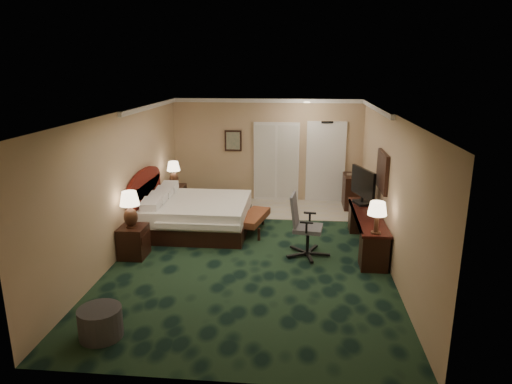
# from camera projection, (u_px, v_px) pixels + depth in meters

# --- Properties ---
(floor) EXTENTS (5.00, 7.50, 0.00)m
(floor) POSITION_uv_depth(u_px,v_px,m) (253.00, 253.00, 8.86)
(floor) COLOR black
(floor) RESTS_ON ground
(ceiling) EXTENTS (5.00, 7.50, 0.00)m
(ceiling) POSITION_uv_depth(u_px,v_px,m) (253.00, 113.00, 8.13)
(ceiling) COLOR white
(ceiling) RESTS_ON wall_back
(wall_back) EXTENTS (5.00, 0.00, 2.70)m
(wall_back) POSITION_uv_depth(u_px,v_px,m) (267.00, 150.00, 12.09)
(wall_back) COLOR tan
(wall_back) RESTS_ON ground
(wall_front) EXTENTS (5.00, 0.00, 2.70)m
(wall_front) POSITION_uv_depth(u_px,v_px,m) (217.00, 275.00, 4.90)
(wall_front) COLOR tan
(wall_front) RESTS_ON ground
(wall_left) EXTENTS (0.00, 7.50, 2.70)m
(wall_left) POSITION_uv_depth(u_px,v_px,m) (123.00, 183.00, 8.72)
(wall_left) COLOR tan
(wall_left) RESTS_ON ground
(wall_right) EXTENTS (0.00, 7.50, 2.70)m
(wall_right) POSITION_uv_depth(u_px,v_px,m) (390.00, 190.00, 8.27)
(wall_right) COLOR tan
(wall_right) RESTS_ON ground
(crown_molding) EXTENTS (5.00, 7.50, 0.10)m
(crown_molding) POSITION_uv_depth(u_px,v_px,m) (253.00, 116.00, 8.15)
(crown_molding) COLOR white
(crown_molding) RESTS_ON wall_back
(tile_patch) EXTENTS (3.20, 1.70, 0.01)m
(tile_patch) POSITION_uv_depth(u_px,v_px,m) (300.00, 209.00, 11.56)
(tile_patch) COLOR #BDB39A
(tile_patch) RESTS_ON ground
(headboard) EXTENTS (0.12, 2.00, 1.40)m
(headboard) POSITION_uv_depth(u_px,v_px,m) (145.00, 201.00, 9.85)
(headboard) COLOR #461007
(headboard) RESTS_ON ground
(entry_door) EXTENTS (1.02, 0.06, 2.18)m
(entry_door) POSITION_uv_depth(u_px,v_px,m) (326.00, 163.00, 12.00)
(entry_door) COLOR white
(entry_door) RESTS_ON ground
(closet_doors) EXTENTS (1.20, 0.06, 2.10)m
(closet_doors) POSITION_uv_depth(u_px,v_px,m) (276.00, 162.00, 12.11)
(closet_doors) COLOR beige
(closet_doors) RESTS_ON ground
(wall_art) EXTENTS (0.45, 0.06, 0.55)m
(wall_art) POSITION_uv_depth(u_px,v_px,m) (233.00, 141.00, 12.07)
(wall_art) COLOR #526B5C
(wall_art) RESTS_ON wall_back
(wall_mirror) EXTENTS (0.05, 0.95, 0.75)m
(wall_mirror) POSITION_uv_depth(u_px,v_px,m) (383.00, 171.00, 8.79)
(wall_mirror) COLOR white
(wall_mirror) RESTS_ON wall_right
(bed) EXTENTS (2.15, 2.00, 0.68)m
(bed) POSITION_uv_depth(u_px,v_px,m) (198.00, 215.00, 10.01)
(bed) COLOR white
(bed) RESTS_ON ground
(nightstand_near) EXTENTS (0.48, 0.55, 0.60)m
(nightstand_near) POSITION_uv_depth(u_px,v_px,m) (134.00, 242.00, 8.64)
(nightstand_near) COLOR black
(nightstand_near) RESTS_ON ground
(nightstand_far) EXTENTS (0.53, 0.61, 0.66)m
(nightstand_far) POSITION_uv_depth(u_px,v_px,m) (174.00, 199.00, 11.29)
(nightstand_far) COLOR black
(nightstand_far) RESTS_ON ground
(lamp_near) EXTENTS (0.42, 0.42, 0.69)m
(lamp_near) POSITION_uv_depth(u_px,v_px,m) (130.00, 209.00, 8.45)
(lamp_near) COLOR black
(lamp_near) RESTS_ON nightstand_near
(lamp_far) EXTENTS (0.33, 0.33, 0.61)m
(lamp_far) POSITION_uv_depth(u_px,v_px,m) (174.00, 174.00, 11.16)
(lamp_far) COLOR black
(lamp_far) RESTS_ON nightstand_far
(bed_bench) EXTENTS (0.66, 1.25, 0.40)m
(bed_bench) POSITION_uv_depth(u_px,v_px,m) (254.00, 223.00, 9.96)
(bed_bench) COLOR brown
(bed_bench) RESTS_ON ground
(ottoman) EXTENTS (0.60, 0.60, 0.41)m
(ottoman) POSITION_uv_depth(u_px,v_px,m) (100.00, 323.00, 6.09)
(ottoman) COLOR #2E2D33
(ottoman) RESTS_ON ground
(desk) EXTENTS (0.52, 2.43, 0.70)m
(desk) POSITION_uv_depth(u_px,v_px,m) (366.00, 231.00, 9.04)
(desk) COLOR black
(desk) RESTS_ON ground
(tv) EXTENTS (0.40, 0.96, 0.76)m
(tv) POSITION_uv_depth(u_px,v_px,m) (363.00, 186.00, 9.53)
(tv) COLOR black
(tv) RESTS_ON desk
(desk_lamp) EXTENTS (0.42, 0.42, 0.58)m
(desk_lamp) POSITION_uv_depth(u_px,v_px,m) (377.00, 217.00, 7.86)
(desk_lamp) COLOR black
(desk_lamp) RESTS_ON desk
(desk_chair) EXTENTS (0.77, 0.74, 1.20)m
(desk_chair) POSITION_uv_depth(u_px,v_px,m) (308.00, 226.00, 8.61)
(desk_chair) COLOR #58585A
(desk_chair) RESTS_ON ground
(minibar) EXTENTS (0.45, 0.81, 0.85)m
(minibar) POSITION_uv_depth(u_px,v_px,m) (352.00, 191.00, 11.61)
(minibar) COLOR black
(minibar) RESTS_ON ground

